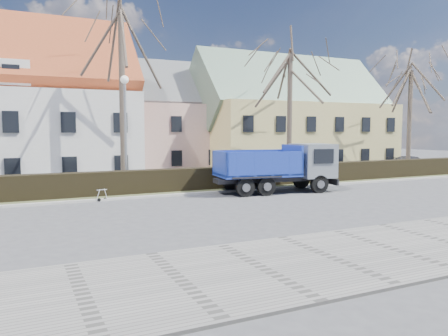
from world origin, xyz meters
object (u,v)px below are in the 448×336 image
dump_truck (272,168)px  parked_car_b (411,163)px  cart_frame (98,195)px  streetlight (126,134)px

dump_truck → parked_car_b: bearing=26.2°
cart_frame → streetlight: bearing=51.5°
dump_truck → cart_frame: size_ratio=9.66×
parked_car_b → streetlight: bearing=96.9°
dump_truck → parked_car_b: size_ratio=1.61×
cart_frame → parked_car_b: 28.70m
cart_frame → parked_car_b: (28.18, 5.41, 0.31)m
dump_truck → parked_car_b: 19.56m
streetlight → parked_car_b: size_ratio=1.50×
parked_car_b → dump_truck: bearing=109.6°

